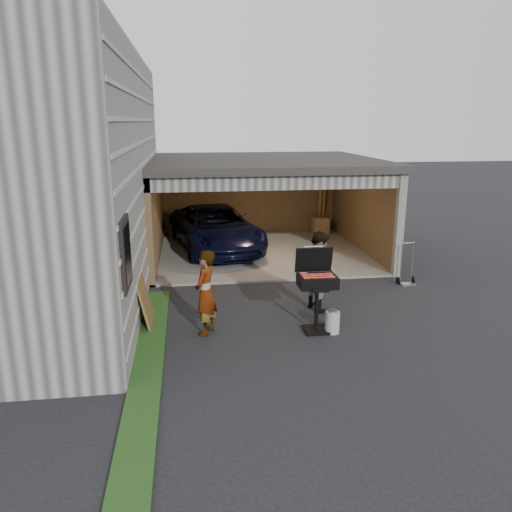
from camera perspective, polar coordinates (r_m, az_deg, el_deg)
The scene contains 10 objects.
ground at distance 9.43m, azimuth 2.02°, elevation -9.74°, with size 80.00×80.00×0.00m, color black.
groundcover_strip at distance 8.43m, azimuth -12.39°, elevation -13.07°, with size 0.50×8.00×0.06m, color #193814.
garage at distance 15.52m, azimuth 0.54°, elevation 7.38°, with size 6.80×6.30×2.90m.
minivan at distance 15.69m, azimuth -4.66°, elevation 2.99°, with size 2.23×4.85×1.35m, color black.
woman at distance 9.51m, azimuth -5.79°, elevation -4.20°, with size 0.60×0.40×1.65m, color silver.
man at distance 10.84m, azimuth 7.23°, elevation -1.64°, with size 0.83×0.65×1.72m, color #4A271D.
bbq_grill at distance 9.62m, azimuth 6.96°, elevation -3.15°, with size 0.73×0.64×1.62m.
propane_tank at distance 9.83m, azimuth 8.71°, elevation -7.48°, with size 0.28×0.28×0.43m, color #B1B1AC.
plywood_panel at distance 10.18m, azimuth -12.55°, elevation -5.03°, with size 0.04×0.94×1.05m, color brown.
hand_truck at distance 13.08m, azimuth 16.85°, elevation -2.23°, with size 0.46×0.35×1.08m.
Camera 1 is at (-1.50, -8.42, 3.97)m, focal length 35.00 mm.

